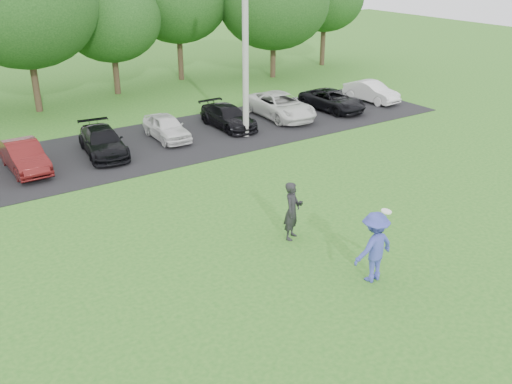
% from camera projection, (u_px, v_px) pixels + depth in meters
% --- Properties ---
extents(ground, '(100.00, 100.00, 0.00)m').
position_uv_depth(ground, '(328.00, 279.00, 15.45)').
color(ground, '#28681D').
rests_on(ground, ground).
extents(parking_lot, '(32.00, 6.50, 0.03)m').
position_uv_depth(parking_lot, '(137.00, 147.00, 25.34)').
color(parking_lot, black).
rests_on(parking_lot, ground).
extents(utility_pole, '(0.28, 0.28, 9.12)m').
position_uv_depth(utility_pole, '(245.00, 37.00, 25.00)').
color(utility_pole, '#9A9B96').
rests_on(utility_pole, ground).
extents(frisbee_player, '(1.31, 0.79, 2.16)m').
position_uv_depth(frisbee_player, '(374.00, 247.00, 15.04)').
color(frisbee_player, '#3C45AA').
rests_on(frisbee_player, ground).
extents(camera_bystander, '(0.81, 0.74, 1.85)m').
position_uv_depth(camera_bystander, '(292.00, 211.00, 17.24)').
color(camera_bystander, black).
rests_on(camera_bystander, ground).
extents(parked_cars, '(30.25, 5.24, 1.25)m').
position_uv_depth(parked_cars, '(139.00, 134.00, 25.20)').
color(parked_cars, '#4C1018').
rests_on(parked_cars, parking_lot).
extents(tree_row, '(42.39, 9.85, 8.64)m').
position_uv_depth(tree_row, '(86.00, 11.00, 31.58)').
color(tree_row, '#38281C').
rests_on(tree_row, ground).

